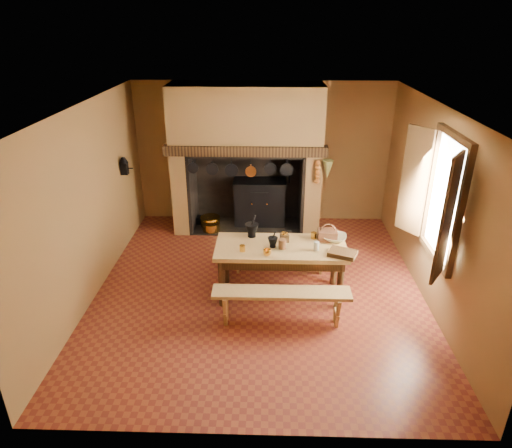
{
  "coord_description": "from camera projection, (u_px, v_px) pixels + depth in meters",
  "views": [
    {
      "loc": [
        0.13,
        -6.08,
        3.91
      ],
      "look_at": [
        -0.06,
        0.3,
        0.97
      ],
      "focal_mm": 32.0,
      "sensor_mm": 36.0,
      "label": 1
    }
  ],
  "objects": [
    {
      "name": "brass_cup",
      "position": [
        267.0,
        252.0,
        6.39
      ],
      "size": [
        0.12,
        0.12,
        0.09
      ],
      "primitive_type": "imported",
      "rotation": [
        0.0,
        0.0,
        -0.06
      ],
      "color": "gold",
      "rests_on": "work_table"
    },
    {
      "name": "wall_coffee_mill",
      "position": [
        124.0,
        165.0,
        8.0
      ],
      "size": [
        0.23,
        0.16,
        0.31
      ],
      "color": "black",
      "rests_on": "wall_left"
    },
    {
      "name": "glass_jar",
      "position": [
        316.0,
        246.0,
        6.52
      ],
      "size": [
        0.08,
        0.08,
        0.13
      ],
      "primitive_type": "cylinder",
      "rotation": [
        0.0,
        0.0,
        0.11
      ],
      "color": "beige",
      "rests_on": "work_table"
    },
    {
      "name": "hearth_pans",
      "position": [
        210.0,
        223.0,
        9.16
      ],
      "size": [
        0.51,
        0.62,
        0.2
      ],
      "color": "gold",
      "rests_on": "floor"
    },
    {
      "name": "mixing_bowl",
      "position": [
        335.0,
        238.0,
        6.82
      ],
      "size": [
        0.41,
        0.41,
        0.09
      ],
      "primitive_type": "imported",
      "rotation": [
        0.0,
        0.0,
        -0.19
      ],
      "color": "beige",
      "rests_on": "work_table"
    },
    {
      "name": "hanging_pans",
      "position": [
        243.0,
        170.0,
        8.25
      ],
      "size": [
        1.92,
        0.29,
        0.27
      ],
      "color": "black",
      "rests_on": "chimney_breast"
    },
    {
      "name": "mortar_large",
      "position": [
        252.0,
        230.0,
        6.9
      ],
      "size": [
        0.21,
        0.21,
        0.35
      ],
      "rotation": [
        0.0,
        0.0,
        0.23
      ],
      "color": "black",
      "rests_on": "work_table"
    },
    {
      "name": "back_wall",
      "position": [
        263.0,
        153.0,
        9.07
      ],
      "size": [
        5.0,
        0.02,
        2.8
      ],
      "primitive_type": "cube",
      "color": "brown",
      "rests_on": "floor"
    },
    {
      "name": "brass_mug_a",
      "position": [
        242.0,
        248.0,
        6.5
      ],
      "size": [
        0.1,
        0.1,
        0.09
      ],
      "primitive_type": "cylinder",
      "rotation": [
        0.0,
        0.0,
        -0.36
      ],
      "color": "gold",
      "rests_on": "work_table"
    },
    {
      "name": "onion_string",
      "position": [
        317.0,
        172.0,
        8.2
      ],
      "size": [
        0.12,
        0.1,
        0.46
      ],
      "primitive_type": null,
      "color": "#AE6920",
      "rests_on": "chimney_breast"
    },
    {
      "name": "floor",
      "position": [
        259.0,
        288.0,
        7.16
      ],
      "size": [
        5.5,
        5.5,
        0.0
      ],
      "primitive_type": "plane",
      "color": "brown",
      "rests_on": "ground"
    },
    {
      "name": "wall_left",
      "position": [
        88.0,
        204.0,
        6.64
      ],
      "size": [
        0.02,
        5.5,
        2.8
      ],
      "primitive_type": "cube",
      "color": "brown",
      "rests_on": "floor"
    },
    {
      "name": "brass_mug_b",
      "position": [
        314.0,
        235.0,
        6.87
      ],
      "size": [
        0.11,
        0.11,
        0.1
      ],
      "primitive_type": "cylinder",
      "rotation": [
        0.0,
        0.0,
        0.25
      ],
      "color": "gold",
      "rests_on": "work_table"
    },
    {
      "name": "coffee_grinder",
      "position": [
        284.0,
        237.0,
        6.77
      ],
      "size": [
        0.17,
        0.14,
        0.18
      ],
      "rotation": [
        0.0,
        0.0,
        0.2
      ],
      "color": "#392512",
      "rests_on": "work_table"
    },
    {
      "name": "wooden_tray",
      "position": [
        343.0,
        253.0,
        6.4
      ],
      "size": [
        0.45,
        0.4,
        0.06
      ],
      "primitive_type": "cube",
      "rotation": [
        0.0,
        0.0,
        -0.41
      ],
      "color": "#392512",
      "rests_on": "work_table"
    },
    {
      "name": "iron_range",
      "position": [
        260.0,
        202.0,
        9.18
      ],
      "size": [
        1.12,
        0.55,
        1.6
      ],
      "color": "black",
      "rests_on": "floor"
    },
    {
      "name": "bench_back",
      "position": [
        280.0,
        253.0,
        7.47
      ],
      "size": [
        1.68,
        0.29,
        0.47
      ],
      "color": "tan",
      "rests_on": "floor"
    },
    {
      "name": "window",
      "position": [
        436.0,
        198.0,
        6.02
      ],
      "size": [
        0.39,
        1.75,
        1.76
      ],
      "color": "white",
      "rests_on": "wall_right"
    },
    {
      "name": "bench_front",
      "position": [
        281.0,
        299.0,
        6.18
      ],
      "size": [
        1.87,
        0.33,
        0.53
      ],
      "color": "tan",
      "rests_on": "floor"
    },
    {
      "name": "herb_bunch",
      "position": [
        327.0,
        170.0,
        8.18
      ],
      "size": [
        0.2,
        0.2,
        0.35
      ],
      "primitive_type": "cone",
      "rotation": [
        3.14,
        0.0,
        0.0
      ],
      "color": "brown",
      "rests_on": "chimney_breast"
    },
    {
      "name": "work_table",
      "position": [
        281.0,
        254.0,
        6.73
      ],
      "size": [
        1.92,
        0.85,
        0.83
      ],
      "color": "tan",
      "rests_on": "floor"
    },
    {
      "name": "wicker_basket",
      "position": [
        327.0,
        235.0,
        6.81
      ],
      "size": [
        0.28,
        0.2,
        0.27
      ],
      "rotation": [
        0.0,
        0.0,
        -0.0
      ],
      "color": "#4C2716",
      "rests_on": "work_table"
    },
    {
      "name": "mortar_small",
      "position": [
        273.0,
        242.0,
        6.61
      ],
      "size": [
        0.15,
        0.15,
        0.25
      ],
      "rotation": [
        0.0,
        0.0,
        -0.15
      ],
      "color": "black",
      "rests_on": "work_table"
    },
    {
      "name": "ceiling",
      "position": [
        260.0,
        107.0,
        5.99
      ],
      "size": [
        5.5,
        5.5,
        0.0
      ],
      "primitive_type": "plane",
      "rotation": [
        3.14,
        0.0,
        0.0
      ],
      "color": "silver",
      "rests_on": "back_wall"
    },
    {
      "name": "wall_right",
      "position": [
        434.0,
        208.0,
        6.51
      ],
      "size": [
        0.02,
        5.5,
        2.8
      ],
      "primitive_type": "cube",
      "color": "brown",
      "rests_on": "floor"
    },
    {
      "name": "stoneware_crock",
      "position": [
        282.0,
        244.0,
        6.57
      ],
      "size": [
        0.15,
        0.15,
        0.14
      ],
      "primitive_type": "cylinder",
      "rotation": [
        0.0,
        0.0,
        0.42
      ],
      "color": "#4F311D",
      "rests_on": "work_table"
    },
    {
      "name": "wall_front",
      "position": [
        253.0,
        323.0,
        4.08
      ],
      "size": [
        5.0,
        0.02,
        2.8
      ],
      "primitive_type": "cube",
      "color": "brown",
      "rests_on": "floor"
    },
    {
      "name": "chimney_breast",
      "position": [
        246.0,
        138.0,
        8.51
      ],
      "size": [
        2.95,
        0.96,
        2.8
      ],
      "color": "brown",
      "rests_on": "floor"
    }
  ]
}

